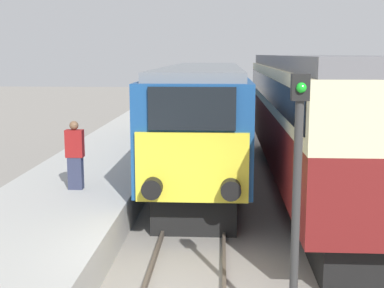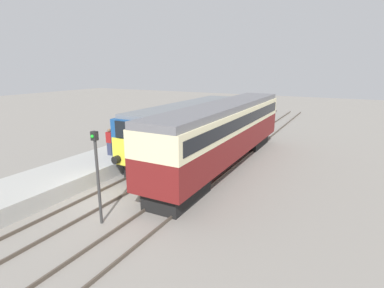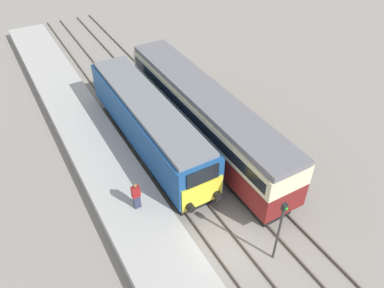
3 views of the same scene
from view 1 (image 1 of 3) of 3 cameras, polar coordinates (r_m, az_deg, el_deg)
platform_left at (r=17.85m, az=-9.61°, el=-2.88°), size 3.50×50.00×0.82m
rails_near_track at (r=14.60m, az=0.58°, el=-6.93°), size 1.51×60.00×0.14m
rails_far_track at (r=14.85m, az=13.90°, el=-6.95°), size 1.50×60.00×0.14m
locomotive at (r=18.22m, az=1.20°, el=2.99°), size 2.70×13.84×3.82m
passenger_carriage at (r=17.07m, az=12.54°, el=3.60°), size 2.75×16.33×4.18m
person_on_platform at (r=13.82m, az=-12.37°, el=-1.19°), size 0.44×0.26×1.75m
signal_post at (r=7.61m, az=11.12°, el=-4.83°), size 0.24×0.28×3.96m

